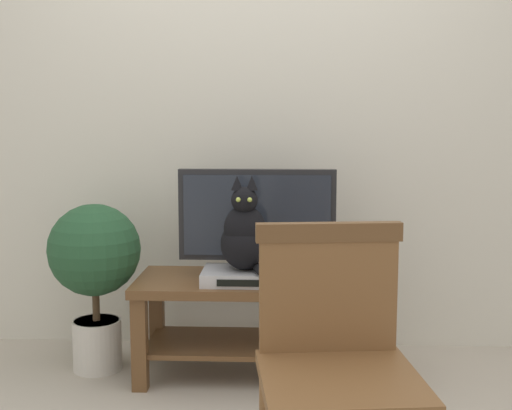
% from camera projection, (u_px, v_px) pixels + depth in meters
% --- Properties ---
extents(back_wall, '(7.00, 0.12, 2.80)m').
position_uv_depth(back_wall, '(257.00, 92.00, 3.67)').
color(back_wall, beige).
rests_on(back_wall, ground).
extents(tv_stand, '(1.16, 0.52, 0.49)m').
position_uv_depth(tv_stand, '(256.00, 307.00, 3.28)').
color(tv_stand, brown).
rests_on(tv_stand, ground).
extents(tv, '(0.77, 0.20, 0.53)m').
position_uv_depth(tv, '(257.00, 221.00, 3.29)').
color(tv, black).
rests_on(tv, tv_stand).
extents(media_box, '(0.40, 0.29, 0.06)m').
position_uv_depth(media_box, '(245.00, 276.00, 3.19)').
color(media_box, '#BCBCC1').
rests_on(media_box, tv_stand).
extents(cat, '(0.23, 0.30, 0.45)m').
position_uv_depth(cat, '(245.00, 235.00, 3.15)').
color(cat, black).
rests_on(cat, media_box).
extents(wooden_chair, '(0.52, 0.52, 0.93)m').
position_uv_depth(wooden_chair, '(335.00, 350.00, 2.06)').
color(wooden_chair, brown).
rests_on(wooden_chair, ground).
extents(book_stack, '(0.26, 0.19, 0.14)m').
position_uv_depth(book_stack, '(336.00, 264.00, 3.25)').
color(book_stack, beige).
rests_on(book_stack, tv_stand).
extents(potted_plant, '(0.46, 0.46, 0.84)m').
position_uv_depth(potted_plant, '(95.00, 264.00, 3.33)').
color(potted_plant, beige).
rests_on(potted_plant, ground).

